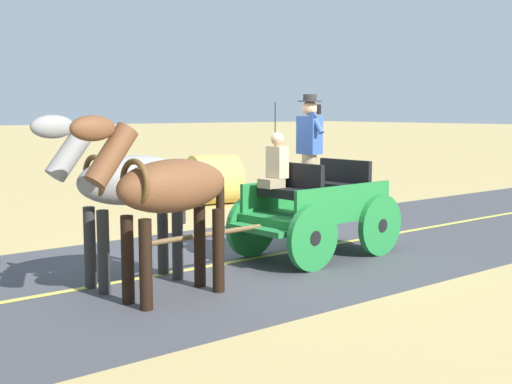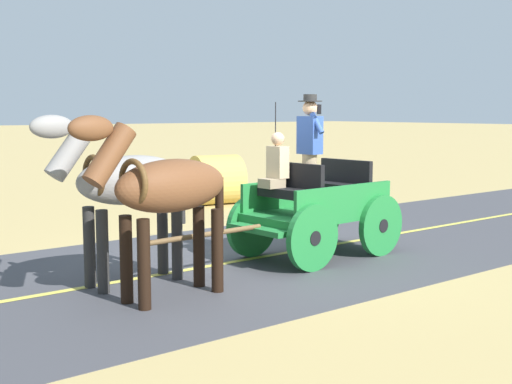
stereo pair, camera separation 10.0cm
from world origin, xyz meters
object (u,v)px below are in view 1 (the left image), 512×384
Objects in this scene: horse_near_side at (166,190)px; horse_off_side at (126,184)px; hay_bale at (213,180)px; horse_drawn_carriage at (313,205)px.

horse_near_side is 0.90m from horse_off_side.
horse_near_side is 1.00× the size of horse_off_side.
horse_near_side is 1.84× the size of hay_bale.
horse_drawn_carriage is 3.10m from horse_off_side.
horse_off_side is at bearing 136.57° from hay_bale.
horse_near_side is at bearing -176.44° from horse_off_side.
horse_near_side is 8.27m from hay_bale.
horse_near_side and horse_off_side have the same top height.
horse_drawn_carriage is 2.04× the size of horse_near_side.
horse_drawn_carriage reaches higher than hay_bale.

